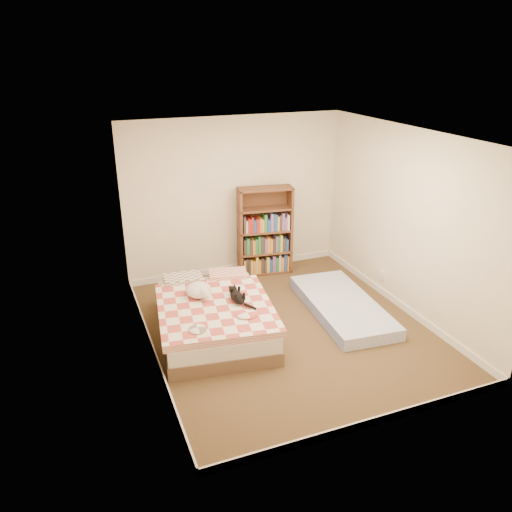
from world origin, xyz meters
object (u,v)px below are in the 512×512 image
object	(u,v)px
floor_mattress	(342,306)
black_cat	(237,296)
bed	(213,315)
white_dog	(200,290)
bookshelf	(264,241)

from	to	relation	value
floor_mattress	black_cat	distance (m)	1.60
bed	white_dog	xyz separation A→B (m)	(-0.13, 0.15, 0.31)
bed	bookshelf	size ratio (longest dim) A/B	1.45
bookshelf	bed	bearing A→B (deg)	-123.29
bed	black_cat	bearing A→B (deg)	-15.80
black_cat	bookshelf	bearing A→B (deg)	59.30
floor_mattress	black_cat	xyz separation A→B (m)	(-1.54, 0.03, 0.43)
floor_mattress	black_cat	bearing A→B (deg)	-176.31
bookshelf	black_cat	bearing A→B (deg)	-114.53
bed	floor_mattress	bearing A→B (deg)	3.17
floor_mattress	white_dog	xyz separation A→B (m)	(-1.95, 0.30, 0.46)
black_cat	bed	bearing A→B (deg)	158.11
bookshelf	white_dog	bearing A→B (deg)	-128.90
floor_mattress	bookshelf	bearing A→B (deg)	111.73
floor_mattress	black_cat	world-z (taller)	black_cat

